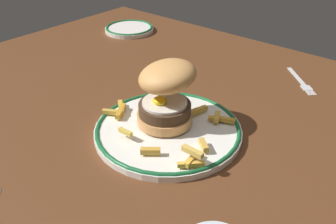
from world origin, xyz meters
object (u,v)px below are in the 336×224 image
(fork, at_px, (301,81))
(side_plate, at_px, (129,29))
(burger, at_px, (166,92))
(dinner_plate, at_px, (168,129))

(fork, bearing_deg, side_plate, -179.18)
(side_plate, bearing_deg, burger, -37.60)
(dinner_plate, xyz_separation_m, fork, (0.11, 0.37, -0.01))
(fork, bearing_deg, burger, -109.24)
(burger, height_order, fork, burger)
(burger, xyz_separation_m, side_plate, (-0.45, 0.34, -0.07))
(dinner_plate, height_order, fork, dinner_plate)
(burger, relative_size, fork, 1.39)
(side_plate, height_order, fork, side_plate)
(dinner_plate, height_order, side_plate, same)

